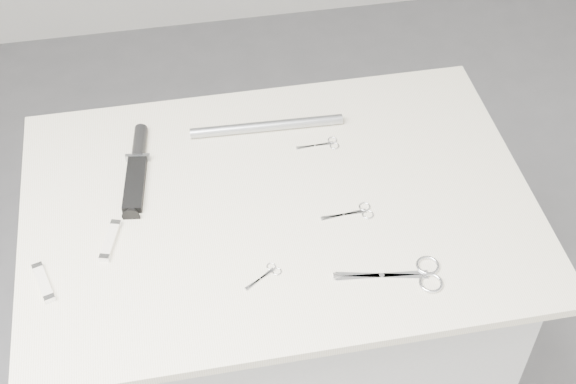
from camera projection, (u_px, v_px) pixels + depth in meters
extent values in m
cube|color=silver|center=(280.00, 336.00, 1.91)|extent=(0.90, 0.60, 0.90)
cube|color=beige|center=(278.00, 205.00, 1.58)|extent=(1.00, 0.70, 0.02)
cube|color=silver|center=(382.00, 276.00, 1.44)|extent=(0.17, 0.05, 0.00)
cylinder|color=silver|center=(382.00, 275.00, 1.44)|extent=(0.01, 0.01, 0.00)
torus|color=silver|center=(428.00, 265.00, 1.46)|extent=(0.04, 0.04, 0.01)
torus|color=silver|center=(431.00, 283.00, 1.43)|extent=(0.04, 0.04, 0.01)
cube|color=silver|center=(344.00, 215.00, 1.55)|extent=(0.09, 0.02, 0.00)
cylinder|color=silver|center=(344.00, 215.00, 1.55)|extent=(0.01, 0.01, 0.00)
torus|color=silver|center=(365.00, 207.00, 1.56)|extent=(0.02, 0.02, 0.00)
torus|color=silver|center=(368.00, 215.00, 1.55)|extent=(0.02, 0.02, 0.00)
cube|color=silver|center=(315.00, 146.00, 1.68)|extent=(0.08, 0.01, 0.00)
cylinder|color=silver|center=(315.00, 145.00, 1.68)|extent=(0.00, 0.00, 0.00)
torus|color=silver|center=(332.00, 140.00, 1.69)|extent=(0.02, 0.02, 0.00)
torus|color=silver|center=(335.00, 146.00, 1.68)|extent=(0.02, 0.02, 0.00)
cube|color=silver|center=(260.00, 279.00, 1.44)|extent=(0.06, 0.05, 0.00)
cylinder|color=silver|center=(260.00, 279.00, 1.44)|extent=(0.00, 0.00, 0.00)
torus|color=silver|center=(271.00, 266.00, 1.46)|extent=(0.02, 0.02, 0.00)
torus|color=silver|center=(277.00, 271.00, 1.45)|extent=(0.02, 0.02, 0.00)
cube|color=black|center=(135.00, 183.00, 1.60)|extent=(0.06, 0.15, 0.02)
cube|color=#979A9F|center=(138.00, 157.00, 1.65)|extent=(0.06, 0.02, 0.02)
cylinder|color=black|center=(140.00, 143.00, 1.68)|extent=(0.04, 0.09, 0.03)
cube|color=silver|center=(43.00, 283.00, 1.43)|extent=(0.04, 0.09, 0.01)
cube|color=silver|center=(38.00, 267.00, 1.45)|extent=(0.02, 0.02, 0.01)
cube|color=silver|center=(50.00, 299.00, 1.40)|extent=(0.02, 0.02, 0.01)
cube|color=silver|center=(110.00, 240.00, 1.50)|extent=(0.05, 0.10, 0.01)
cube|color=silver|center=(116.00, 223.00, 1.52)|extent=(0.02, 0.02, 0.01)
cube|color=silver|center=(105.00, 258.00, 1.47)|extent=(0.02, 0.02, 0.01)
cylinder|color=#979A9F|center=(267.00, 126.00, 1.71)|extent=(0.33, 0.03, 0.02)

